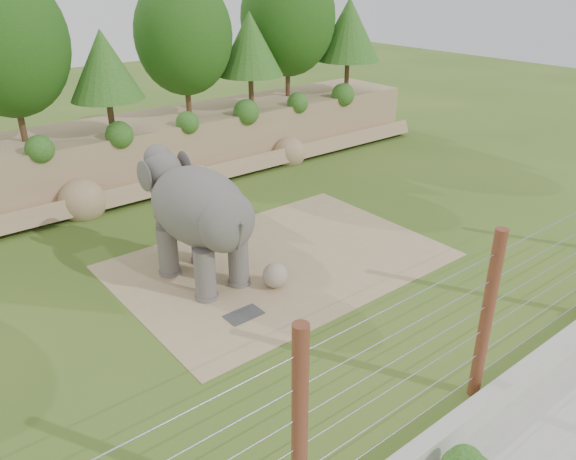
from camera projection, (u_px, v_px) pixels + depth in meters
ground at (333, 306)px, 15.52m from camera, size 90.00×90.00×0.00m
back_embankment at (137, 89)px, 23.10m from camera, size 30.00×5.52×8.77m
dirt_patch at (281, 260)px, 17.91m from camera, size 10.00×7.00×0.02m
drain_grate at (244, 315)px, 15.08m from camera, size 1.00×0.60×0.03m
elephant at (200, 224)px, 16.12m from camera, size 2.23×4.60×3.63m
stone_ball at (275, 275)px, 16.29m from camera, size 0.74×0.74×0.74m
retaining_wall at (495, 397)px, 11.89m from camera, size 26.00×0.35×0.50m
barrier_fence at (487, 317)px, 11.49m from camera, size 20.26×0.26×4.00m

